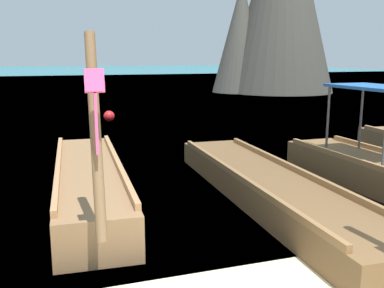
# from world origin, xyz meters

# --- Properties ---
(sea_water) EXTENTS (120.00, 120.00, 0.00)m
(sea_water) POSITION_xyz_m (0.00, 61.71, 0.00)
(sea_water) COLOR #147A89
(sea_water) RESTS_ON ground
(longtail_boat_pink_ribbon) EXTENTS (1.41, 6.17, 2.81)m
(longtail_boat_pink_ribbon) POSITION_xyz_m (-1.54, 4.87, 0.33)
(longtail_boat_pink_ribbon) COLOR olive
(longtail_boat_pink_ribbon) RESTS_ON ground
(longtail_boat_orange_ribbon) EXTENTS (1.50, 7.26, 2.52)m
(longtail_boat_orange_ribbon) POSITION_xyz_m (1.46, 3.76, 0.25)
(longtail_boat_orange_ribbon) COLOR brown
(longtail_boat_orange_ribbon) RESTS_ON ground
(mooring_buoy_near) EXTENTS (0.43, 0.43, 0.43)m
(mooring_buoy_near) POSITION_xyz_m (0.20, 14.52, 0.22)
(mooring_buoy_near) COLOR red
(mooring_buoy_near) RESTS_ON sea_water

